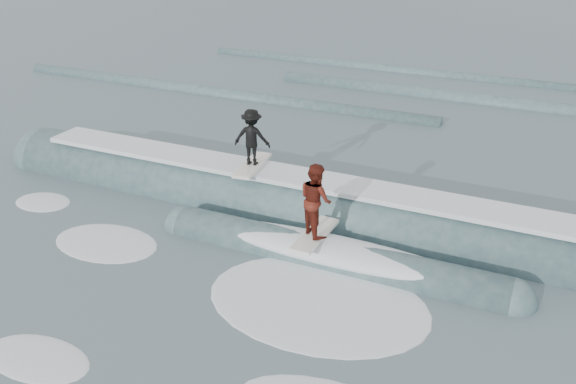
% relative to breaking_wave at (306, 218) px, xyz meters
% --- Properties ---
extents(ground, '(160.00, 160.00, 0.00)m').
position_rel_breaking_wave_xyz_m(ground, '(-0.29, -3.84, -0.04)').
color(ground, '#3C4D58').
rests_on(ground, ground).
extents(breaking_wave, '(22.22, 3.91, 2.26)m').
position_rel_breaking_wave_xyz_m(breaking_wave, '(0.00, 0.00, 0.00)').
color(breaking_wave, '#355159').
rests_on(breaking_wave, ground).
extents(surfer_black, '(1.19, 2.05, 1.79)m').
position_rel_breaking_wave_xyz_m(surfer_black, '(-1.93, 0.36, 2.03)').
color(surfer_black, white).
rests_on(surfer_black, ground).
extents(surfer_red, '(1.19, 2.01, 2.02)m').
position_rel_breaking_wave_xyz_m(surfer_red, '(1.04, -1.84, 1.54)').
color(surfer_red, white).
rests_on(surfer_red, ground).
extents(whitewater, '(14.20, 7.16, 0.10)m').
position_rel_breaking_wave_xyz_m(whitewater, '(-0.21, -4.69, -0.04)').
color(whitewater, white).
rests_on(whitewater, ground).
extents(far_swells, '(35.12, 8.65, 0.80)m').
position_rel_breaking_wave_xyz_m(far_swells, '(-2.09, 13.82, -0.04)').
color(far_swells, '#355159').
rests_on(far_swells, ground).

